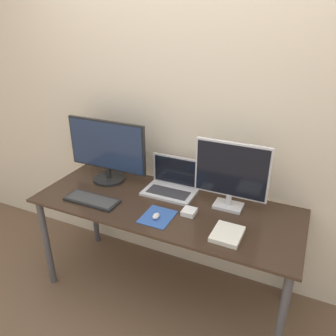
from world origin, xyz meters
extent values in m
plane|color=brown|center=(0.00, 0.00, 0.00)|extent=(12.00, 12.00, 0.00)
cube|color=beige|center=(0.00, 0.75, 1.25)|extent=(7.00, 0.05, 2.50)
cube|color=#332319|center=(0.00, 0.34, 0.75)|extent=(1.77, 0.68, 0.02)
cylinder|color=#47474C|center=(-0.83, 0.05, 0.37)|extent=(0.05, 0.05, 0.74)
cylinder|color=#47474C|center=(0.83, 0.05, 0.37)|extent=(0.05, 0.05, 0.74)
cylinder|color=#47474C|center=(-0.83, 0.63, 0.37)|extent=(0.05, 0.05, 0.74)
cylinder|color=#47474C|center=(0.83, 0.63, 0.37)|extent=(0.05, 0.05, 0.74)
cylinder|color=black|center=(-0.54, 0.49, 0.76)|extent=(0.24, 0.24, 0.02)
cylinder|color=black|center=(-0.54, 0.49, 0.82)|extent=(0.04, 0.04, 0.09)
cube|color=black|center=(-0.54, 0.49, 1.04)|extent=(0.63, 0.02, 0.37)
cube|color=#1E2D4C|center=(-0.54, 0.48, 1.04)|extent=(0.61, 0.01, 0.35)
cube|color=silver|center=(0.39, 0.49, 0.76)|extent=(0.18, 0.13, 0.02)
cylinder|color=silver|center=(0.39, 0.49, 0.81)|extent=(0.04, 0.04, 0.08)
cube|color=silver|center=(0.39, 0.49, 1.02)|extent=(0.47, 0.02, 0.36)
cube|color=black|center=(0.39, 0.48, 1.02)|extent=(0.45, 0.01, 0.34)
cube|color=silver|center=(-0.03, 0.49, 0.76)|extent=(0.36, 0.22, 0.02)
cube|color=#2D2D33|center=(-0.03, 0.47, 0.77)|extent=(0.29, 0.12, 0.00)
cube|color=silver|center=(-0.03, 0.60, 0.88)|extent=(0.36, 0.01, 0.22)
cube|color=black|center=(-0.03, 0.59, 0.88)|extent=(0.32, 0.00, 0.19)
cube|color=black|center=(-0.46, 0.17, 0.76)|extent=(0.38, 0.15, 0.02)
cube|color=#383838|center=(-0.46, 0.17, 0.77)|extent=(0.35, 0.12, 0.00)
cube|color=#2D519E|center=(0.02, 0.19, 0.76)|extent=(0.19, 0.22, 0.00)
ellipsoid|color=silver|center=(0.02, 0.17, 0.78)|extent=(0.04, 0.06, 0.03)
cube|color=silver|center=(0.47, 0.18, 0.77)|extent=(0.17, 0.20, 0.03)
cube|color=white|center=(0.47, 0.18, 0.77)|extent=(0.16, 0.19, 0.02)
cube|color=white|center=(0.19, 0.30, 0.77)|extent=(0.08, 0.09, 0.03)
camera|label=1|loc=(0.80, -1.34, 1.89)|focal=35.00mm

